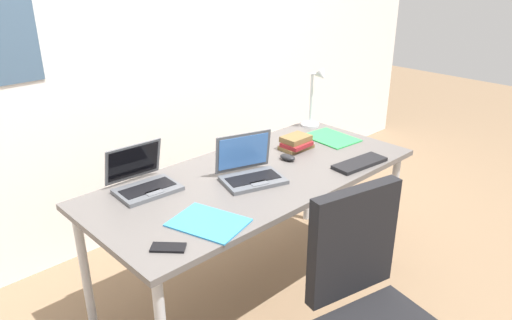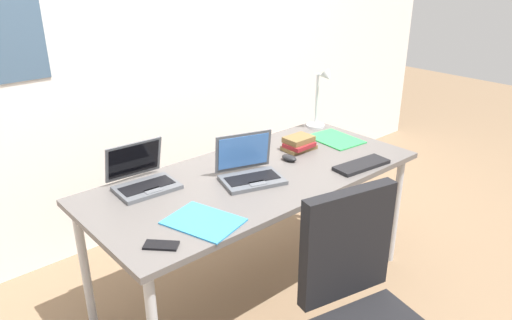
% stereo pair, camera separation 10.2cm
% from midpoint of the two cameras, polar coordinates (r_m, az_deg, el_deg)
% --- Properties ---
extents(ground_plane, '(12.00, 12.00, 0.00)m').
position_cam_midpoint_polar(ground_plane, '(2.94, 1.03, -14.89)').
color(ground_plane, '#7A6047').
extents(wall_back, '(6.00, 0.13, 2.60)m').
position_cam_midpoint_polar(wall_back, '(3.26, -12.31, 13.59)').
color(wall_back, silver).
rests_on(wall_back, ground_plane).
extents(desk, '(1.80, 0.80, 0.74)m').
position_cam_midpoint_polar(desk, '(2.58, 1.14, -2.81)').
color(desk, '#595451').
rests_on(desk, ground_plane).
extents(desk_lamp, '(0.12, 0.18, 0.40)m').
position_cam_midpoint_polar(desk_lamp, '(3.21, 8.51, 7.07)').
color(desk_lamp, silver).
rests_on(desk_lamp, desk).
extents(laptop_far_corner, '(0.36, 0.32, 0.23)m').
position_cam_midpoint_polar(laptop_far_corner, '(2.48, 0.42, -1.28)').
color(laptop_far_corner, '#515459').
rests_on(laptop_far_corner, desk).
extents(laptop_mid_desk, '(0.31, 0.28, 0.22)m').
position_cam_midpoint_polar(laptop_mid_desk, '(2.45, -11.96, -2.17)').
color(laptop_mid_desk, '#515459').
rests_on(laptop_mid_desk, desk).
extents(external_keyboard, '(0.34, 0.15, 0.02)m').
position_cam_midpoint_polar(external_keyboard, '(2.71, 13.33, -0.59)').
color(external_keyboard, black).
rests_on(external_keyboard, desk).
extents(computer_mouse, '(0.06, 0.10, 0.03)m').
position_cam_midpoint_polar(computer_mouse, '(2.72, 4.98, 0.24)').
color(computer_mouse, black).
rests_on(computer_mouse, desk).
extents(cell_phone, '(0.14, 0.14, 0.01)m').
position_cam_midpoint_polar(cell_phone, '(1.97, -9.59, -9.85)').
color(cell_phone, black).
rests_on(cell_phone, desk).
extents(pill_bottle, '(0.04, 0.04, 0.08)m').
position_cam_midpoint_polar(pill_bottle, '(2.86, 0.21, 2.02)').
color(pill_bottle, gold).
rests_on(pill_bottle, desk).
extents(book_stack, '(0.20, 0.14, 0.08)m').
position_cam_midpoint_polar(book_stack, '(2.87, 6.08, 1.93)').
color(book_stack, brown).
rests_on(book_stack, desk).
extents(paper_folder_by_keyboard, '(0.31, 0.36, 0.01)m').
position_cam_midpoint_polar(paper_folder_by_keyboard, '(2.11, -4.79, -7.21)').
color(paper_folder_by_keyboard, '#338CC6').
rests_on(paper_folder_by_keyboard, desk).
extents(paper_folder_back_left, '(0.26, 0.33, 0.01)m').
position_cam_midpoint_polar(paper_folder_back_left, '(3.07, 10.24, 2.40)').
color(paper_folder_back_left, green).
rests_on(paper_folder_back_left, desk).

